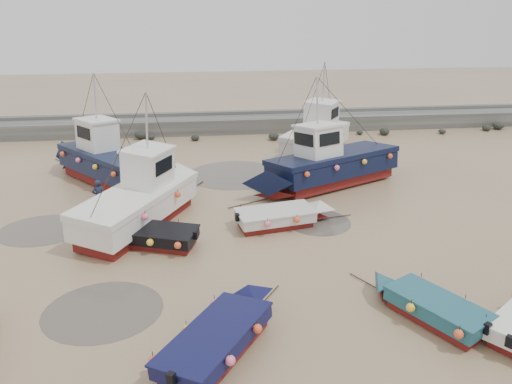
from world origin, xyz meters
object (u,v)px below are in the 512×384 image
cabin_boat_0 (101,159)px  person (101,212)px  dinghy_5 (282,215)px  cabin_boat_1 (143,196)px  cabin_boat_2 (326,164)px  cabin_boat_3 (319,134)px  dinghy_2 (428,302)px  dinghy_1 (223,333)px  dinghy_4 (144,233)px

cabin_boat_0 → person: bearing=-123.0°
dinghy_5 → cabin_boat_1: cabin_boat_1 is taller
cabin_boat_0 → cabin_boat_1: (3.02, -6.50, -0.01)m
dinghy_5 → cabin_boat_2: (3.38, 5.04, 0.76)m
cabin_boat_0 → cabin_boat_2: 13.19m
cabin_boat_3 → cabin_boat_2: bearing=-65.6°
dinghy_2 → cabin_boat_3: bearing=57.1°
cabin_boat_3 → person: (-13.49, -8.97, -1.36)m
dinghy_1 → dinghy_2: 6.99m
dinghy_1 → cabin_boat_3: 21.89m
dinghy_5 → dinghy_4: bearing=-89.8°
dinghy_1 → cabin_boat_3: cabin_boat_3 is taller
cabin_boat_2 → person: bearing=75.2°
cabin_boat_0 → cabin_boat_3: same height
dinghy_1 → cabin_boat_3: (7.95, 20.38, 0.82)m
dinghy_2 → dinghy_5: bearing=84.4°
dinghy_2 → cabin_boat_2: cabin_boat_2 is taller
cabin_boat_0 → cabin_boat_3: 14.68m
person → dinghy_1: bearing=85.4°
cabin_boat_3 → person: cabin_boat_3 is taller
dinghy_5 → cabin_boat_1: size_ratio=0.61×
cabin_boat_3 → person: bearing=-111.7°
cabin_boat_2 → dinghy_1: bearing=128.3°
dinghy_5 → cabin_boat_3: size_ratio=0.68×
dinghy_4 → cabin_boat_1: 2.56m
dinghy_2 → cabin_boat_0: (-13.12, 15.59, 0.78)m
dinghy_1 → cabin_boat_0: cabin_boat_0 is taller
dinghy_5 → person: bearing=-117.9°
dinghy_2 → person: size_ratio=3.02×
person → dinghy_2: bearing=109.0°
cabin_boat_0 → cabin_boat_2: same height
dinghy_1 → cabin_boat_2: cabin_boat_2 is taller
dinghy_4 → cabin_boat_0: cabin_boat_0 is taller
cabin_boat_0 → cabin_boat_1: bearing=-105.4°
dinghy_2 → cabin_boat_3: size_ratio=0.60×
dinghy_2 → cabin_boat_3: cabin_boat_3 is taller
dinghy_4 → person: 4.75m
dinghy_2 → dinghy_4: same height
cabin_boat_0 → person: cabin_boat_0 is taller
dinghy_4 → cabin_boat_2: bearing=-37.4°
dinghy_2 → cabin_boat_1: cabin_boat_1 is taller
dinghy_2 → dinghy_5: (-3.58, 7.91, -0.01)m
dinghy_4 → dinghy_5: (6.34, 1.25, 0.00)m
dinghy_1 → cabin_boat_1: cabin_boat_1 is taller
dinghy_4 → cabin_boat_2: size_ratio=0.58×
cabin_boat_1 → cabin_boat_2: (9.91, 3.86, -0.02)m
cabin_boat_3 → person: 16.26m
cabin_boat_2 → person: 12.57m
dinghy_2 → cabin_boat_2: bearing=60.9°
cabin_boat_2 → cabin_boat_3: size_ratio=1.22×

